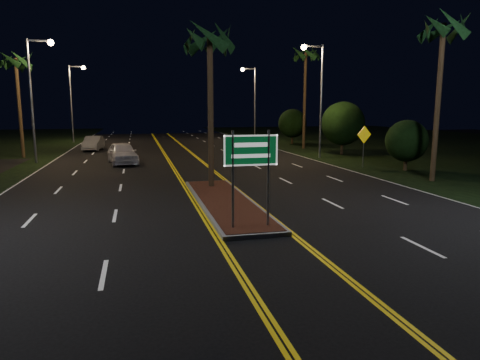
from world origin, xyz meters
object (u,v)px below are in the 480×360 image
object	(u,v)px
shrub_mid	(343,123)
shrub_far	(292,123)
highway_sign	(251,159)
streetlight_right_mid	(317,88)
palm_left_far	(16,61)
streetlight_left_mid	(36,86)
warning_sign	(364,140)
shrub_near	(407,141)
car_far	(93,142)
palm_median	(210,40)
car_near	(122,151)
palm_right_far	(306,55)
streetlight_left_far	(74,94)
median_island	(225,202)
palm_right_near	(443,29)
streetlight_right_far	(252,95)

from	to	relation	value
shrub_mid	shrub_far	size ratio (longest dim) A/B	1.17
highway_sign	streetlight_right_mid	xyz separation A→B (m)	(10.61, 19.20, 3.25)
palm_left_far	shrub_mid	world-z (taller)	palm_left_far
streetlight_left_mid	warning_sign	world-z (taller)	streetlight_left_mid
shrub_near	car_far	bearing A→B (deg)	137.80
palm_median	car_far	xyz separation A→B (m)	(-7.73, 22.75, -6.48)
streetlight_right_mid	car_near	distance (m)	15.99
palm_right_far	shrub_far	distance (m)	9.13
palm_left_far	highway_sign	bearing A→B (deg)	-63.08
palm_left_far	shrub_mid	distance (m)	27.56
streetlight_right_mid	streetlight_left_far	bearing A→B (deg)	133.97
median_island	palm_left_far	xyz separation A→B (m)	(-12.80, 21.00, 7.66)
shrub_near	streetlight_left_far	bearing A→B (deg)	128.79
highway_sign	palm_left_far	size ratio (longest dim) A/B	0.36
palm_left_far	shrub_near	world-z (taller)	palm_left_far
palm_right_far	shrub_mid	bearing A→B (deg)	-78.69
palm_right_near	car_near	world-z (taller)	palm_right_near
car_far	warning_sign	xyz separation A→B (m)	(19.29, -17.26, 1.10)
streetlight_left_mid	palm_left_far	size ratio (longest dim) A/B	1.02
median_island	warning_sign	world-z (taller)	warning_sign
palm_left_far	palm_right_near	distance (m)	31.05
palm_left_far	car_near	xyz separation A→B (m)	(8.14, -6.01, -6.82)
shrub_mid	highway_sign	bearing A→B (deg)	-123.44
palm_right_far	shrub_mid	size ratio (longest dim) A/B	2.23
palm_right_near	shrub_mid	world-z (taller)	palm_right_near
highway_sign	warning_sign	size ratio (longest dim) A/B	1.12
palm_right_near	streetlight_right_far	bearing A→B (deg)	93.37
shrub_far	shrub_mid	bearing A→B (deg)	-89.05
median_island	shrub_far	size ratio (longest dim) A/B	2.59
palm_right_near	warning_sign	bearing A→B (deg)	98.98
shrub_far	warning_sign	distance (m)	20.14
palm_median	shrub_near	xyz separation A→B (m)	(13.50, 3.50, -5.33)
median_island	palm_right_near	xyz separation A→B (m)	(12.50, 3.00, 8.13)
streetlight_left_mid	warning_sign	distance (m)	23.87
palm_right_near	warning_sign	world-z (taller)	palm_right_near
streetlight_right_mid	shrub_far	xyz separation A→B (m)	(3.19, 14.00, -3.32)
streetlight_right_mid	streetlight_right_far	bearing A→B (deg)	90.00
shrub_near	shrub_far	xyz separation A→B (m)	(0.30, 22.00, 0.39)
car_far	streetlight_right_far	bearing A→B (deg)	31.80
median_island	palm_median	world-z (taller)	palm_median
streetlight_right_mid	shrub_far	size ratio (longest dim) A/B	2.27
streetlight_left_mid	streetlight_right_far	xyz separation A→B (m)	(21.23, 18.00, 0.00)
shrub_mid	shrub_far	bearing A→B (deg)	90.95
palm_median	shrub_mid	distance (m)	19.97
streetlight_left_mid	car_near	distance (m)	7.87
streetlight_left_mid	car_near	world-z (taller)	streetlight_left_mid
streetlight_right_far	shrub_near	size ratio (longest dim) A/B	2.73
streetlight_right_mid	palm_left_far	bearing A→B (deg)	165.63
shrub_mid	shrub_far	world-z (taller)	shrub_mid
palm_median	streetlight_right_mid	bearing A→B (deg)	47.30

